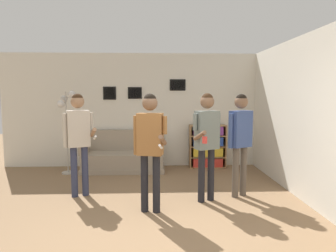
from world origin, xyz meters
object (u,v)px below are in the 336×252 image
at_px(bookshelf, 207,146).
at_px(person_player_foreground_center, 150,140).
at_px(floor_lamp, 66,113).
at_px(drinking_cup, 202,123).
at_px(person_player_foreground_left, 78,133).
at_px(person_spectator_near_bookshelf, 240,134).
at_px(couch, 124,157).
at_px(person_watcher_holding_cup, 207,135).

relative_size(bookshelf, person_player_foreground_center, 0.58).
bearing_deg(bookshelf, floor_lamp, -171.99).
height_order(floor_lamp, drinking_cup, floor_lamp).
height_order(bookshelf, person_player_foreground_center, person_player_foreground_center).
distance_m(floor_lamp, person_player_foreground_left, 1.66).
bearing_deg(person_player_foreground_left, person_spectator_near_bookshelf, -2.30).
height_order(bookshelf, drinking_cup, drinking_cup).
xyz_separation_m(person_player_foreground_left, drinking_cup, (2.39, 1.95, -0.01)).
height_order(couch, floor_lamp, floor_lamp).
bearing_deg(person_watcher_holding_cup, person_player_foreground_left, 171.37).
relative_size(couch, person_spectator_near_bookshelf, 1.06).
bearing_deg(drinking_cup, person_player_foreground_center, -113.55).
xyz_separation_m(couch, person_watcher_holding_cup, (1.56, -2.08, 0.79)).
relative_size(couch, person_watcher_holding_cup, 1.05).
height_order(couch, person_watcher_holding_cup, person_watcher_holding_cup).
bearing_deg(person_player_foreground_left, drinking_cup, 39.23).
relative_size(person_watcher_holding_cup, person_spectator_near_bookshelf, 1.01).
height_order(couch, person_player_foreground_left, person_player_foreground_left).
distance_m(person_player_foreground_left, person_watcher_holding_cup, 2.14).
bearing_deg(drinking_cup, bookshelf, 0.13).
bearing_deg(person_watcher_holding_cup, couch, 126.95).
bearing_deg(person_player_foreground_left, couch, 72.54).
xyz_separation_m(person_player_foreground_center, drinking_cup, (1.17, 2.69, -0.01)).
distance_m(person_player_foreground_center, person_watcher_holding_cup, 0.99).
bearing_deg(person_watcher_holding_cup, drinking_cup, 83.09).
relative_size(couch, person_player_foreground_left, 1.06).
distance_m(person_player_foreground_center, person_spectator_near_bookshelf, 1.63).
distance_m(person_watcher_holding_cup, drinking_cup, 2.29).
relative_size(couch, floor_lamp, 1.02).
bearing_deg(bookshelf, person_spectator_near_bookshelf, -84.50).
bearing_deg(person_player_foreground_center, bookshelf, 64.19).
relative_size(bookshelf, person_watcher_holding_cup, 0.58).
bearing_deg(person_player_foreground_left, person_player_foreground_center, -31.26).
relative_size(bookshelf, floor_lamp, 0.56).
bearing_deg(floor_lamp, person_player_foreground_center, -50.39).
relative_size(couch, bookshelf, 1.83).
distance_m(person_player_foreground_left, drinking_cup, 3.09).
relative_size(person_player_foreground_center, person_watcher_holding_cup, 1.00).
bearing_deg(person_spectator_near_bookshelf, person_player_foreground_left, 177.70).
bearing_deg(floor_lamp, drinking_cup, 8.34).
bearing_deg(person_player_foreground_center, floor_lamp, 129.61).
xyz_separation_m(couch, person_player_foreground_center, (0.67, -2.50, 0.79)).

